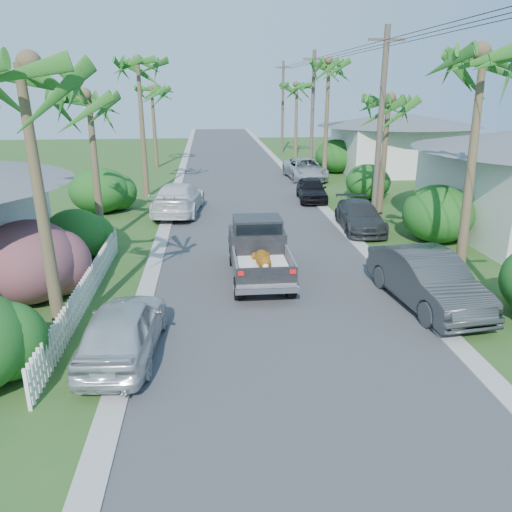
{
  "coord_description": "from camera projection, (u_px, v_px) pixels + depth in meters",
  "views": [
    {
      "loc": [
        -2.11,
        -9.34,
        6.46
      ],
      "look_at": [
        -0.69,
        5.57,
        1.4
      ],
      "focal_mm": 35.0,
      "sensor_mm": 36.0,
      "label": 1
    }
  ],
  "objects": [
    {
      "name": "shrub_r_c",
      "position": [
        368.0,
        182.0,
        30.26
      ],
      "size": [
        2.6,
        2.86,
        2.1
      ],
      "primitive_type": "ellipsoid",
      "color": "#144818",
      "rests_on": "ground"
    },
    {
      "name": "shrub_r_d",
      "position": [
        336.0,
        156.0,
        39.66
      ],
      "size": [
        3.2,
        3.52,
        2.6
      ],
      "primitive_type": "ellipsoid",
      "color": "#144818",
      "rests_on": "ground"
    },
    {
      "name": "shrub_l_b",
      "position": [
        29.0,
        261.0,
        15.6
      ],
      "size": [
        3.0,
        3.3,
        2.6
      ],
      "primitive_type": "ellipsoid",
      "color": "#AF196A",
      "rests_on": "ground"
    },
    {
      "name": "parked_car_rd",
      "position": [
        305.0,
        169.0,
        36.78
      ],
      "size": [
        2.8,
        5.58,
        1.51
      ],
      "primitive_type": "imported",
      "rotation": [
        0.0,
        0.0,
        0.05
      ],
      "color": "silver",
      "rests_on": "ground"
    },
    {
      "name": "palm_r_a",
      "position": [
        487.0,
        54.0,
        14.91
      ],
      "size": [
        4.4,
        4.4,
        8.7
      ],
      "color": "brown",
      "rests_on": "ground"
    },
    {
      "name": "palm_l_b",
      "position": [
        88.0,
        96.0,
        19.8
      ],
      "size": [
        4.4,
        4.4,
        7.4
      ],
      "color": "brown",
      "rests_on": "ground"
    },
    {
      "name": "parked_car_rf",
      "position": [
        312.0,
        189.0,
        29.84
      ],
      "size": [
        1.93,
        4.13,
        1.37
      ],
      "primitive_type": "imported",
      "rotation": [
        0.0,
        0.0,
        -0.08
      ],
      "color": "black",
      "rests_on": "ground"
    },
    {
      "name": "pickup_truck",
      "position": [
        258.0,
        248.0,
        17.9
      ],
      "size": [
        1.98,
        5.12,
        2.06
      ],
      "color": "black",
      "rests_on": "ground"
    },
    {
      "name": "palm_l_d",
      "position": [
        152.0,
        88.0,
        40.48
      ],
      "size": [
        4.4,
        4.4,
        7.7
      ],
      "color": "brown",
      "rests_on": "ground"
    },
    {
      "name": "house_right_far",
      "position": [
        397.0,
        145.0,
        39.84
      ],
      "size": [
        9.0,
        8.0,
        4.6
      ],
      "color": "silver",
      "rests_on": "ground"
    },
    {
      "name": "parked_car_ln",
      "position": [
        123.0,
        329.0,
        12.46
      ],
      "size": [
        2.02,
        4.44,
        1.48
      ],
      "primitive_type": "imported",
      "rotation": [
        0.0,
        0.0,
        3.08
      ],
      "color": "silver",
      "rests_on": "ground"
    },
    {
      "name": "parked_car_rm",
      "position": [
        360.0,
        216.0,
        23.69
      ],
      "size": [
        2.17,
        4.68,
        1.32
      ],
      "primitive_type": "imported",
      "rotation": [
        0.0,
        0.0,
        -0.07
      ],
      "color": "#2E3133",
      "rests_on": "ground"
    },
    {
      "name": "picket_fence",
      "position": [
        87.0,
        289.0,
        15.55
      ],
      "size": [
        0.1,
        11.0,
        1.0
      ],
      "primitive_type": "cube",
      "color": "white",
      "rests_on": "ground"
    },
    {
      "name": "shrub_r_b",
      "position": [
        438.0,
        214.0,
        21.74
      ],
      "size": [
        3.0,
        3.3,
        2.5
      ],
      "primitive_type": "ellipsoid",
      "color": "#144818",
      "rests_on": "ground"
    },
    {
      "name": "utility_pole_c",
      "position": [
        312.0,
        114.0,
        36.5
      ],
      "size": [
        1.6,
        0.26,
        9.0
      ],
      "color": "brown",
      "rests_on": "ground"
    },
    {
      "name": "parked_car_rn",
      "position": [
        427.0,
        280.0,
        15.4
      ],
      "size": [
        2.35,
        5.23,
        1.66
      ],
      "primitive_type": "imported",
      "rotation": [
        0.0,
        0.0,
        0.12
      ],
      "color": "#313436",
      "rests_on": "ground"
    },
    {
      "name": "curb_right",
      "position": [
        300.0,
        184.0,
        35.02
      ],
      "size": [
        0.6,
        100.0,
        0.06
      ],
      "primitive_type": "cube",
      "color": "#A5A39E",
      "rests_on": "ground"
    },
    {
      "name": "ground",
      "position": [
        311.0,
        395.0,
        11.06
      ],
      "size": [
        120.0,
        120.0,
        0.0
      ],
      "primitive_type": "plane",
      "color": "#295620",
      "rests_on": "ground"
    },
    {
      "name": "road",
      "position": [
        239.0,
        186.0,
        34.64
      ],
      "size": [
        8.0,
        100.0,
        0.02
      ],
      "primitive_type": "cube",
      "color": "#38383A",
      "rests_on": "ground"
    },
    {
      "name": "shrub_l_c",
      "position": [
        75.0,
        235.0,
        19.51
      ],
      "size": [
        2.4,
        2.64,
        2.0
      ],
      "primitive_type": "ellipsoid",
      "color": "#144818",
      "rests_on": "ground"
    },
    {
      "name": "palm_r_c",
      "position": [
        329.0,
        62.0,
        33.54
      ],
      "size": [
        4.4,
        4.4,
        9.4
      ],
      "color": "brown",
      "rests_on": "ground"
    },
    {
      "name": "curb_left",
      "position": [
        177.0,
        186.0,
        34.24
      ],
      "size": [
        0.6,
        100.0,
        0.06
      ],
      "primitive_type": "cube",
      "color": "#A5A39E",
      "rests_on": "ground"
    },
    {
      "name": "shrub_l_d",
      "position": [
        100.0,
        190.0,
        26.94
      ],
      "size": [
        3.2,
        3.52,
        2.4
      ],
      "primitive_type": "ellipsoid",
      "color": "#144818",
      "rests_on": "ground"
    },
    {
      "name": "palm_l_c",
      "position": [
        137.0,
        61.0,
        28.74
      ],
      "size": [
        4.4,
        4.4,
        9.2
      ],
      "color": "brown",
      "rests_on": "ground"
    },
    {
      "name": "parked_car_lf",
      "position": [
        178.0,
        199.0,
        26.72
      ],
      "size": [
        2.9,
        5.89,
        1.65
      ],
      "primitive_type": "imported",
      "rotation": [
        0.0,
        0.0,
        3.03
      ],
      "color": "silver",
      "rests_on": "ground"
    },
    {
      "name": "palm_l_a",
      "position": [
        21.0,
        65.0,
        11.11
      ],
      "size": [
        4.4,
        4.4,
        8.2
      ],
      "color": "brown",
      "rests_on": "ground"
    },
    {
      "name": "utility_pole_d",
      "position": [
        283.0,
        107.0,
        50.64
      ],
      "size": [
        1.6,
        0.26,
        9.0
      ],
      "color": "brown",
      "rests_on": "ground"
    },
    {
      "name": "palm_r_d",
      "position": [
        297.0,
        85.0,
        47.21
      ],
      "size": [
        4.4,
        4.4,
        8.0
      ],
      "color": "brown",
      "rests_on": "ground"
    },
    {
      "name": "utility_pole_b",
      "position": [
        380.0,
        131.0,
        22.35
      ],
      "size": [
        1.6,
        0.26,
        9.0
      ],
      "color": "brown",
      "rests_on": "ground"
    },
    {
      "name": "palm_r_b",
      "position": [
        389.0,
        99.0,
        23.9
      ],
      "size": [
        4.4,
        4.4,
        7.2
      ],
      "color": "brown",
      "rests_on": "ground"
    }
  ]
}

